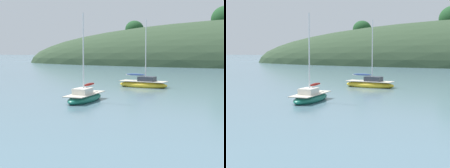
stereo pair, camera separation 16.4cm
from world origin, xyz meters
The scene contains 2 objects.
sailboat_black_sloop centered at (-0.18, 29.50, 0.34)m, with size 5.36×2.39×6.97m.
sailboat_white_near centered at (-1.56, 18.43, 0.32)m, with size 1.61×4.73×6.64m.
Camera 2 is at (9.73, -5.24, 3.85)m, focal length 57.13 mm.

